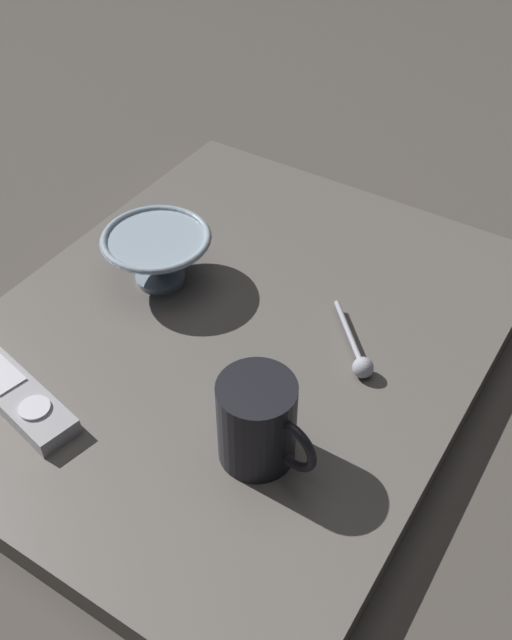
% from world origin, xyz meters
% --- Properties ---
extents(ground_plane, '(6.00, 6.00, 0.00)m').
position_xyz_m(ground_plane, '(0.00, 0.00, 0.00)').
color(ground_plane, '#47423D').
extents(table, '(0.53, 0.66, 0.04)m').
position_xyz_m(table, '(0.00, 0.00, 0.02)').
color(table, '#5B5651').
rests_on(table, ground).
extents(cereal_bowl, '(0.13, 0.13, 0.07)m').
position_xyz_m(cereal_bowl, '(0.13, -0.02, 0.07)').
color(cereal_bowl, '#8C9EAD').
rests_on(cereal_bowl, table).
extents(coffee_mug, '(0.11, 0.07, 0.09)m').
position_xyz_m(coffee_mug, '(-0.11, 0.13, 0.08)').
color(coffee_mug, black).
rests_on(coffee_mug, table).
extents(teaspoon, '(0.09, 0.09, 0.02)m').
position_xyz_m(teaspoon, '(-0.15, -0.02, 0.05)').
color(teaspoon, '#A3A5B2').
rests_on(teaspoon, table).
extents(tv_remote_near, '(0.20, 0.08, 0.02)m').
position_xyz_m(tv_remote_near, '(0.14, 0.21, 0.05)').
color(tv_remote_near, '#9E9EA3').
rests_on(tv_remote_near, table).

